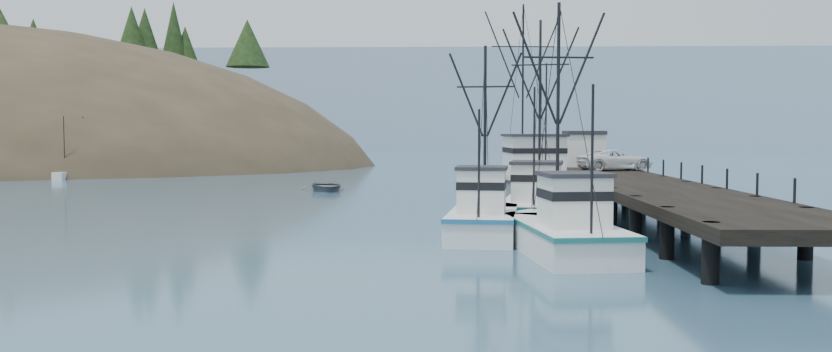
{
  "coord_description": "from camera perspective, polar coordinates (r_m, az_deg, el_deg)",
  "views": [
    {
      "loc": [
        2.83,
        -29.89,
        4.96
      ],
      "look_at": [
        1.49,
        12.15,
        2.5
      ],
      "focal_mm": 35.0,
      "sensor_mm": 36.0,
      "label": 1
    }
  ],
  "objects": [
    {
      "name": "motorboat",
      "position": [
        65.31,
        -6.35,
        -1.03
      ],
      "size": [
        4.92,
        5.87,
        1.04
      ],
      "primitive_type": "imported",
      "rotation": [
        0.0,
        0.0,
        0.3
      ],
      "color": "#54595D",
      "rests_on": "ground"
    },
    {
      "name": "distant_ridge",
      "position": [
        200.08,
        3.88,
        1.92
      ],
      "size": [
        360.0,
        40.0,
        26.0
      ],
      "primitive_type": "cube",
      "color": "#9EB2C6",
      "rests_on": "ground"
    },
    {
      "name": "trawler_far",
      "position": [
        43.51,
        8.57,
        -2.15
      ],
      "size": [
        5.02,
        10.9,
        11.13
      ],
      "color": "white",
      "rests_on": "ground"
    },
    {
      "name": "moored_sailboats",
      "position": [
        94.55,
        -23.93,
        0.25
      ],
      "size": [
        17.88,
        17.7,
        6.35
      ],
      "color": "white",
      "rests_on": "ground"
    },
    {
      "name": "trawler_mid",
      "position": [
        37.2,
        4.76,
        -3.06
      ],
      "size": [
        3.82,
        8.93,
        9.13
      ],
      "color": "white",
      "rests_on": "ground"
    },
    {
      "name": "distant_ridge_far",
      "position": [
        219.17,
        -9.45,
        2.0
      ],
      "size": [
        180.0,
        25.0,
        18.0
      ],
      "primitive_type": "cube",
      "color": "silver",
      "rests_on": "ground"
    },
    {
      "name": "pickup_truck",
      "position": [
        59.33,
        13.86,
        1.1
      ],
      "size": [
        5.75,
        3.73,
        1.47
      ],
      "primitive_type": "imported",
      "rotation": [
        0.0,
        0.0,
        1.83
      ],
      "color": "white",
      "rests_on": "pier"
    },
    {
      "name": "ground",
      "position": [
        30.43,
        -3.56,
        -6.04
      ],
      "size": [
        400.0,
        400.0,
        0.0
      ],
      "primitive_type": "plane",
      "color": "#31546D",
      "rests_on": "ground"
    },
    {
      "name": "pier_shed",
      "position": [
        64.87,
        11.73,
        1.92
      ],
      "size": [
        3.0,
        3.2,
        2.8
      ],
      "color": "silver",
      "rests_on": "pier"
    },
    {
      "name": "work_vessel",
      "position": [
        56.79,
        7.79,
        -0.45
      ],
      "size": [
        6.35,
        17.18,
        14.1
      ],
      "color": "slate",
      "rests_on": "ground"
    },
    {
      "name": "pier",
      "position": [
        47.34,
        15.47,
        -0.73
      ],
      "size": [
        6.0,
        44.0,
        2.0
      ],
      "color": "black",
      "rests_on": "ground"
    },
    {
      "name": "trawler_near",
      "position": [
        32.78,
        10.31,
        -3.96
      ],
      "size": [
        4.39,
        10.15,
        10.38
      ],
      "color": "white",
      "rests_on": "ground"
    }
  ]
}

